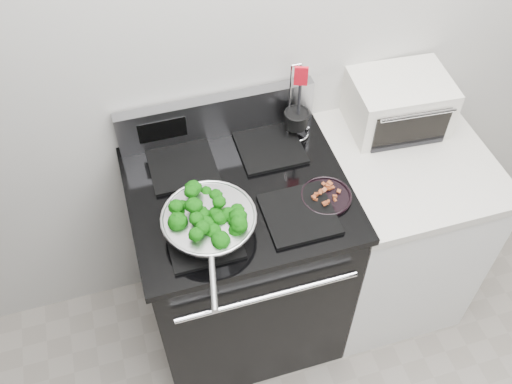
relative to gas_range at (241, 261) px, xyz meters
name	(u,v)px	position (x,y,z in m)	size (l,w,h in m)	color
back_wall	(293,28)	(0.30, 0.34, 0.86)	(4.00, 0.02, 2.70)	#BAB7B1
gas_range	(241,261)	(0.00, 0.00, 0.00)	(0.79, 0.69, 1.13)	black
counter	(389,228)	(0.68, 0.00, -0.03)	(0.62, 0.68, 0.92)	white
skillet	(209,222)	(-0.14, -0.15, 0.51)	(0.32, 0.50, 0.07)	silver
broccoli_pile	(209,218)	(-0.14, -0.15, 0.53)	(0.25, 0.25, 0.09)	black
bacon_plate	(326,194)	(0.29, -0.13, 0.48)	(0.18, 0.18, 0.04)	black
utensil_holder	(296,122)	(0.29, 0.21, 0.52)	(0.11, 0.11, 0.33)	silver
toaster_oven	(398,103)	(0.70, 0.19, 0.54)	(0.39, 0.31, 0.21)	white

